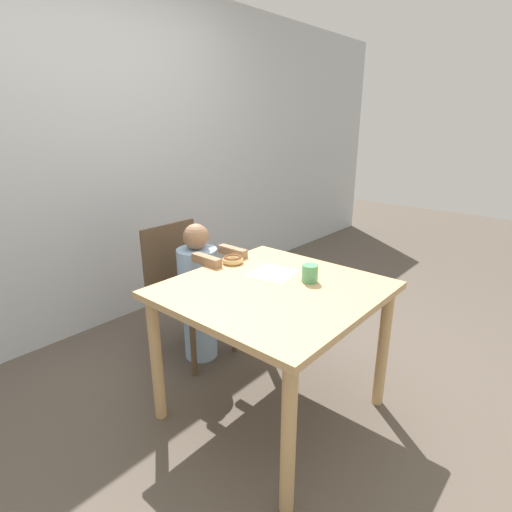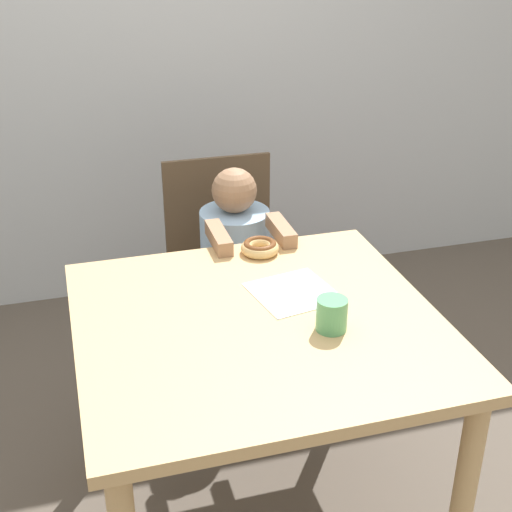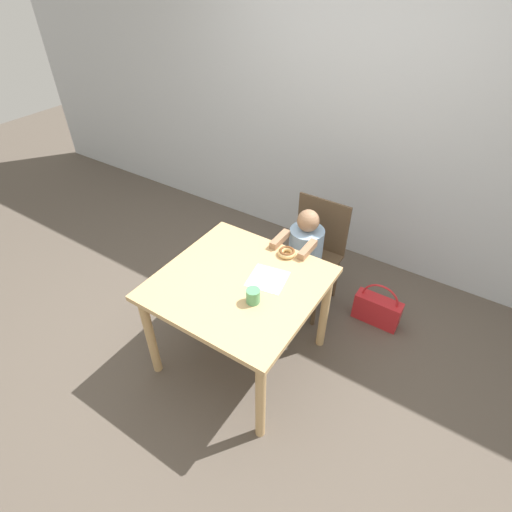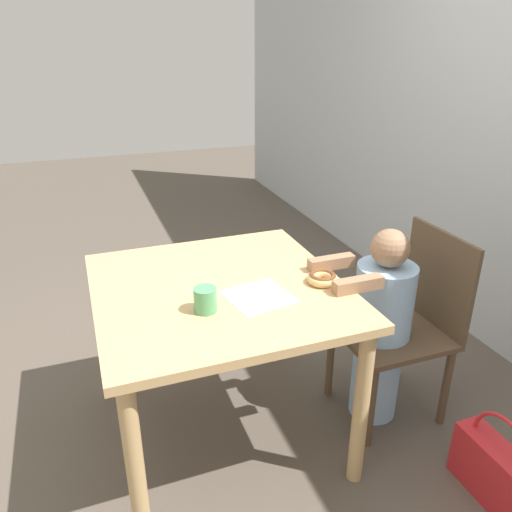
% 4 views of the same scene
% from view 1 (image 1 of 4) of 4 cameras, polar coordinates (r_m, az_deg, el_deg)
% --- Properties ---
extents(ground_plane, '(12.00, 12.00, 0.00)m').
position_cam_1_polar(ground_plane, '(2.37, 2.25, -20.97)').
color(ground_plane, brown).
extents(wall_back, '(8.00, 0.05, 2.50)m').
position_cam_1_polar(wall_back, '(3.13, -22.38, 12.57)').
color(wall_back, silver).
rests_on(wall_back, ground_plane).
extents(dining_table, '(0.98, 0.96, 0.73)m').
position_cam_1_polar(dining_table, '(2.02, 2.47, -7.10)').
color(dining_table, tan).
rests_on(dining_table, ground_plane).
extents(chair, '(0.43, 0.45, 0.87)m').
position_cam_1_polar(chair, '(2.71, -9.99, -4.67)').
color(chair, brown).
rests_on(chair, ground_plane).
extents(child_figure, '(0.27, 0.44, 0.92)m').
position_cam_1_polar(child_figure, '(2.61, -8.12, -5.34)').
color(child_figure, '#99BCE0').
rests_on(child_figure, ground_plane).
extents(donut, '(0.12, 0.12, 0.04)m').
position_cam_1_polar(donut, '(2.30, -3.35, -0.50)').
color(donut, '#DBB270').
rests_on(donut, dining_table).
extents(napkin, '(0.26, 0.26, 0.00)m').
position_cam_1_polar(napkin, '(2.15, 2.40, -2.47)').
color(napkin, white).
rests_on(napkin, dining_table).
extents(handbag, '(0.36, 0.12, 0.38)m').
position_cam_1_polar(handbag, '(3.22, -2.02, -6.63)').
color(handbag, red).
rests_on(handbag, ground_plane).
extents(cup, '(0.08, 0.08, 0.09)m').
position_cam_1_polar(cup, '(2.04, 7.70, -2.47)').
color(cup, '#519E66').
rests_on(cup, dining_table).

